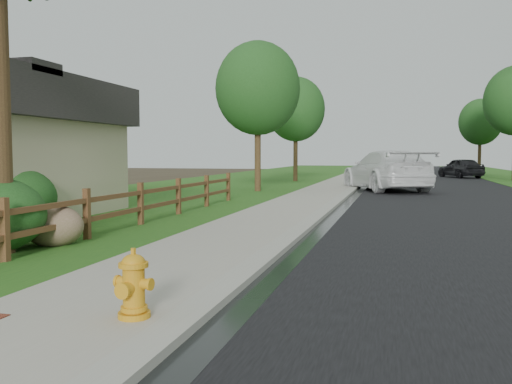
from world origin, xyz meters
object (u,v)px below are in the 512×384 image
(fire_hydrant, at_px, (133,286))
(dark_car_mid, at_px, (461,168))
(white_suv, at_px, (386,171))
(ranch_fence, at_px, (116,206))

(fire_hydrant, height_order, dark_car_mid, dark_car_mid)
(fire_hydrant, distance_m, dark_car_mid, 39.31)
(white_suv, height_order, dark_car_mid, white_suv)
(fire_hydrant, height_order, white_suv, white_suv)
(ranch_fence, bearing_deg, white_suv, 71.20)
(ranch_fence, xyz_separation_m, white_suv, (5.60, 16.45, 0.37))
(ranch_fence, xyz_separation_m, fire_hydrant, (3.50, -5.95, -0.18))
(fire_hydrant, bearing_deg, white_suv, 84.64)
(ranch_fence, xyz_separation_m, dark_car_mid, (10.80, 32.67, 0.15))
(ranch_fence, bearing_deg, fire_hydrant, -59.54)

